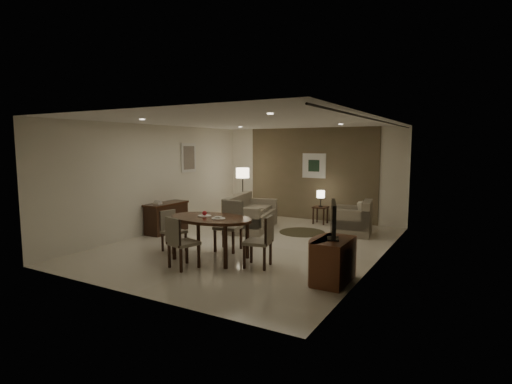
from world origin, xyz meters
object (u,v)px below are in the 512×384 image
Objects in this scene: chair_near at (184,242)px; armchair at (352,217)px; tv_cabinet at (334,261)px; chair_left at (174,231)px; floor_lamp at (243,194)px; chair_far at (228,226)px; sofa at (251,212)px; side_table at (320,215)px; console_desk at (167,218)px; chair_right at (258,241)px; dining_table at (211,238)px.

armchair is (1.84, 4.18, -0.04)m from chair_near.
chair_left reaches higher than tv_cabinet.
floor_lamp is at bearing 136.01° from tv_cabinet.
chair_far is 0.54× the size of sofa.
side_table is (0.68, 5.08, -0.22)m from chair_near.
armchair is (4.15, 2.08, 0.05)m from console_desk.
chair_left is 0.90× the size of chair_right.
chair_right is (1.11, 0.72, 0.00)m from chair_near.
sofa is at bearing -49.61° from floor_lamp.
floor_lamp reaches higher than chair_left.
sofa is (1.66, 1.42, 0.07)m from console_desk.
tv_cabinet is 0.96× the size of chair_right.
tv_cabinet is (4.89, -1.50, -0.03)m from console_desk.
tv_cabinet is 0.59× the size of floor_lamp.
side_table is at bearing -81.23° from chair_near.
side_table is at bearing -10.77° from chair_left.
sofa is (-0.73, 2.81, 0.04)m from dining_table.
tv_cabinet is at bearing 74.48° from chair_right.
floor_lamp is at bearing 113.21° from dining_table.
console_desk is 5.11m from tv_cabinet.
armchair is at bearing -29.46° from chair_left.
console_desk is at bearing -122.92° from chair_right.
floor_lamp is at bearing -106.98° from armchair.
dining_table is 2.06× the size of chair_left.
armchair is (2.49, 0.66, -0.02)m from sofa.
dining_table is 1.82× the size of armchair.
chair_left is 4.37m from armchair.
chair_left reaches higher than side_table.
chair_near reaches higher than chair_left.
dining_table is at bearing -79.79° from chair_near.
side_table is (1.33, 1.56, -0.20)m from sofa.
chair_left is at bearing -48.52° from armchair.
sofa reaches higher than side_table.
chair_far is 1.13m from chair_left.
dining_table reaches higher than console_desk.
chair_right is 0.61× the size of floor_lamp.
armchair is at bearing -88.32° from sofa.
dining_table is 0.92× the size of sofa.
side_table is at bearing 44.89° from console_desk.
chair_left is 0.55× the size of floor_lamp.
floor_lamp reaches higher than tv_cabinet.
floor_lamp reaches higher than chair_near.
armchair is at bearing 63.06° from dining_table.
tv_cabinet is 5.83m from floor_lamp.
console_desk reaches higher than tv_cabinet.
tv_cabinet is 1.48m from chair_right.
chair_right is at bearing 175.42° from tv_cabinet.
chair_near is at bearing -97.63° from side_table.
chair_near is 3.58m from sofa.
floor_lamp is at bearing -54.49° from chair_near.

